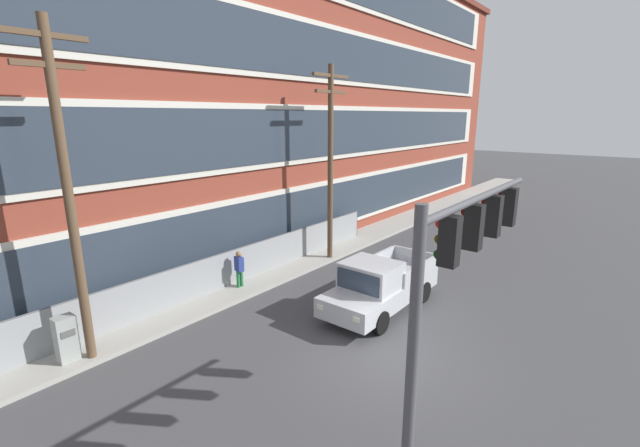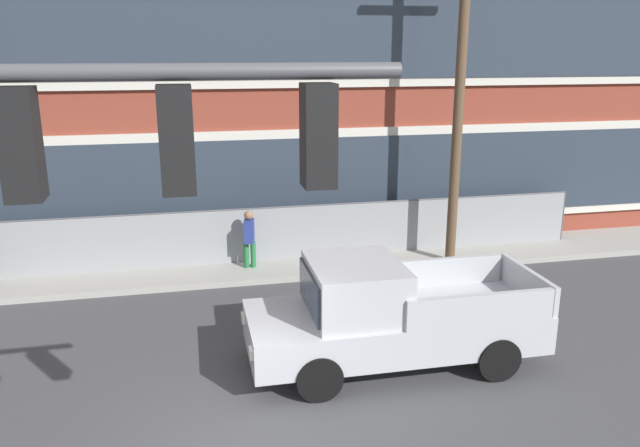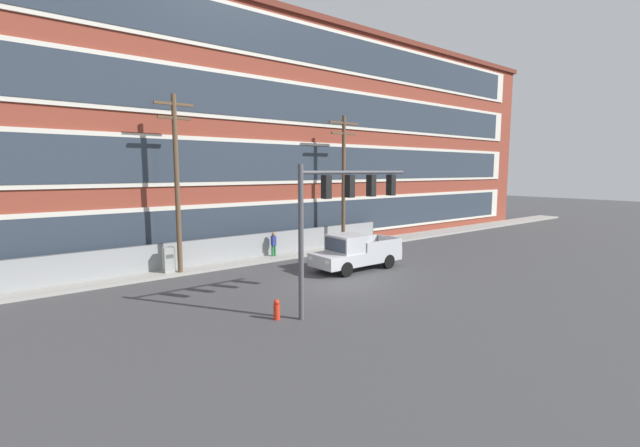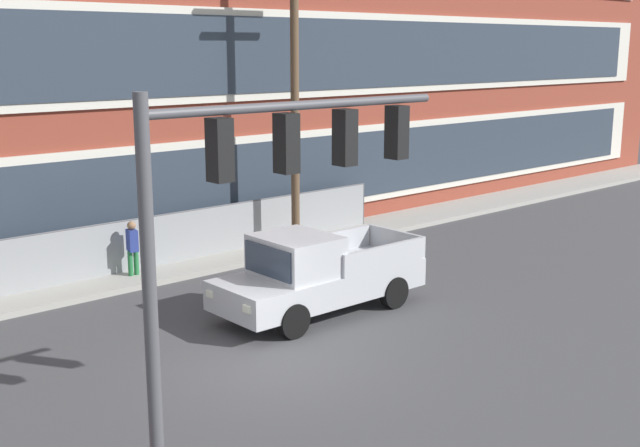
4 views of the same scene
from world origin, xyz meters
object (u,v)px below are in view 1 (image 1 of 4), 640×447
Objects in this scene: utility_pole_near_corner at (68,190)px; electrical_cabinet at (66,341)px; pickup_truck_silver at (379,286)px; utility_pole_midblock at (330,157)px; traffic_signal_mast at (462,263)px; pedestrian_near_cabinet at (239,268)px.

utility_pole_near_corner is 4.41m from electrical_cabinet.
utility_pole_midblock is (3.41, 4.85, 4.17)m from pickup_truck_silver.
utility_pole_near_corner is 11.61m from utility_pole_midblock.
traffic_signal_mast is at bearing -137.69° from pickup_truck_silver.
utility_pole_near_corner is at bearing 149.25° from pickup_truck_silver.
pedestrian_near_cabinet is (6.26, 0.60, -4.16)m from utility_pole_near_corner.
electrical_cabinet is at bearing 178.26° from utility_pole_midblock.
utility_pole_near_corner is at bearing 179.85° from utility_pole_midblock.
traffic_signal_mast is 0.63× the size of utility_pole_midblock.
traffic_signal_mast is at bearing -72.69° from utility_pole_near_corner.
pedestrian_near_cabinet is at bearing 5.44° from utility_pole_near_corner.
traffic_signal_mast is 11.14m from electrical_cabinet.
utility_pole_midblock is 6.81m from pedestrian_near_cabinet.
pickup_truck_silver is at bearing -30.75° from utility_pole_near_corner.
electrical_cabinet is (-12.10, 0.37, -4.37)m from utility_pole_midblock.
pedestrian_near_cabinet is at bearing 173.33° from utility_pole_midblock.
utility_pole_near_corner is at bearing -174.56° from pedestrian_near_cabinet.
electrical_cabinet is (-0.49, 0.34, -4.37)m from utility_pole_near_corner.
utility_pole_midblock is at bearing -1.74° from electrical_cabinet.
utility_pole_near_corner reaches higher than pedestrian_near_cabinet.
utility_pole_near_corner is 6.23× the size of electrical_cabinet.
utility_pole_near_corner reaches higher than pickup_truck_silver.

